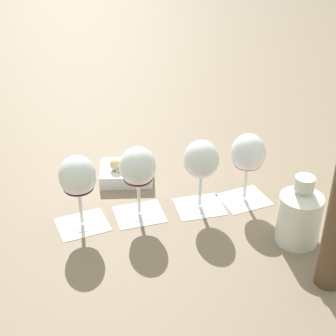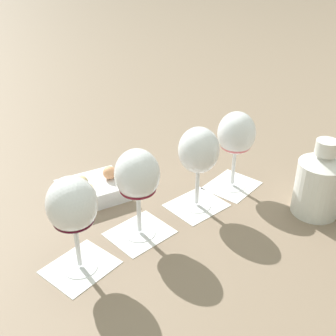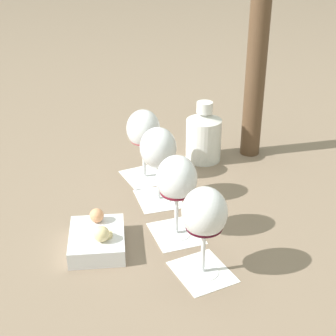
{
  "view_description": "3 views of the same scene",
  "coord_description": "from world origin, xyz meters",
  "px_view_note": "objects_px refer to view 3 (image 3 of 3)",
  "views": [
    {
      "loc": [
        -0.28,
        0.96,
        0.71
      ],
      "look_at": [
        0.0,
        -0.0,
        0.12
      ],
      "focal_mm": 55.0,
      "sensor_mm": 36.0,
      "label": 1
    },
    {
      "loc": [
        0.12,
        0.67,
        0.51
      ],
      "look_at": [
        0.0,
        -0.0,
        0.12
      ],
      "focal_mm": 45.0,
      "sensor_mm": 36.0,
      "label": 2
    },
    {
      "loc": [
        0.93,
        0.22,
        0.61
      ],
      "look_at": [
        0.0,
        -0.0,
        0.12
      ],
      "focal_mm": 55.0,
      "sensor_mm": 36.0,
      "label": 3
    }
  ],
  "objects_px": {
    "snack_dish": "(97,239)",
    "umbrella_pole": "(260,21)",
    "wine_glass_2": "(177,182)",
    "ceramic_vase": "(204,135)",
    "wine_glass_1": "(158,151)",
    "wine_glass_3": "(204,216)",
    "wine_glass_0": "(143,132)"
  },
  "relations": [
    {
      "from": "wine_glass_1",
      "to": "wine_glass_2",
      "type": "xyz_separation_m",
      "value": [
        0.13,
        0.07,
        0.0
      ]
    },
    {
      "from": "wine_glass_2",
      "to": "snack_dish",
      "type": "distance_m",
      "value": 0.19
    },
    {
      "from": "wine_glass_2",
      "to": "wine_glass_3",
      "type": "distance_m",
      "value": 0.13
    },
    {
      "from": "snack_dish",
      "to": "wine_glass_1",
      "type": "bearing_deg",
      "value": 161.76
    },
    {
      "from": "wine_glass_0",
      "to": "umbrella_pole",
      "type": "relative_size",
      "value": 0.25
    },
    {
      "from": "wine_glass_0",
      "to": "snack_dish",
      "type": "relative_size",
      "value": 1.08
    },
    {
      "from": "wine_glass_3",
      "to": "umbrella_pole",
      "type": "relative_size",
      "value": 0.25
    },
    {
      "from": "umbrella_pole",
      "to": "wine_glass_2",
      "type": "bearing_deg",
      "value": -14.32
    },
    {
      "from": "wine_glass_3",
      "to": "umbrella_pole",
      "type": "xyz_separation_m",
      "value": [
        -0.54,
        0.04,
        0.23
      ]
    },
    {
      "from": "snack_dish",
      "to": "wine_glass_2",
      "type": "bearing_deg",
      "value": 120.78
    },
    {
      "from": "wine_glass_1",
      "to": "ceramic_vase",
      "type": "xyz_separation_m",
      "value": [
        -0.23,
        0.06,
        -0.05
      ]
    },
    {
      "from": "wine_glass_1",
      "to": "snack_dish",
      "type": "relative_size",
      "value": 1.08
    },
    {
      "from": "wine_glass_0",
      "to": "snack_dish",
      "type": "xyz_separation_m",
      "value": [
        0.31,
        -0.01,
        -0.1
      ]
    },
    {
      "from": "wine_glass_2",
      "to": "ceramic_vase",
      "type": "relative_size",
      "value": 1.09
    },
    {
      "from": "wine_glass_0",
      "to": "ceramic_vase",
      "type": "xyz_separation_m",
      "value": [
        -0.13,
        0.12,
        -0.05
      ]
    },
    {
      "from": "wine_glass_2",
      "to": "umbrella_pole",
      "type": "distance_m",
      "value": 0.5
    },
    {
      "from": "ceramic_vase",
      "to": "umbrella_pole",
      "type": "bearing_deg",
      "value": 120.8
    },
    {
      "from": "ceramic_vase",
      "to": "umbrella_pole",
      "type": "distance_m",
      "value": 0.32
    },
    {
      "from": "wine_glass_2",
      "to": "ceramic_vase",
      "type": "bearing_deg",
      "value": -178.79
    },
    {
      "from": "wine_glass_0",
      "to": "snack_dish",
      "type": "bearing_deg",
      "value": -1.54
    },
    {
      "from": "wine_glass_0",
      "to": "umbrella_pole",
      "type": "distance_m",
      "value": 0.39
    },
    {
      "from": "wine_glass_0",
      "to": "wine_glass_1",
      "type": "distance_m",
      "value": 0.12
    },
    {
      "from": "wine_glass_2",
      "to": "ceramic_vase",
      "type": "xyz_separation_m",
      "value": [
        -0.36,
        -0.01,
        -0.05
      ]
    },
    {
      "from": "wine_glass_1",
      "to": "wine_glass_3",
      "type": "xyz_separation_m",
      "value": [
        0.24,
        0.15,
        0.0
      ]
    },
    {
      "from": "wine_glass_0",
      "to": "wine_glass_2",
      "type": "distance_m",
      "value": 0.26
    },
    {
      "from": "ceramic_vase",
      "to": "snack_dish",
      "type": "bearing_deg",
      "value": -16.71
    },
    {
      "from": "snack_dish",
      "to": "umbrella_pole",
      "type": "distance_m",
      "value": 0.66
    },
    {
      "from": "wine_glass_0",
      "to": "ceramic_vase",
      "type": "height_order",
      "value": "wine_glass_0"
    },
    {
      "from": "wine_glass_1",
      "to": "umbrella_pole",
      "type": "distance_m",
      "value": 0.42
    },
    {
      "from": "wine_glass_0",
      "to": "wine_glass_2",
      "type": "height_order",
      "value": "same"
    },
    {
      "from": "wine_glass_0",
      "to": "wine_glass_2",
      "type": "bearing_deg",
      "value": 30.42
    },
    {
      "from": "wine_glass_3",
      "to": "snack_dish",
      "type": "relative_size",
      "value": 1.08
    }
  ]
}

